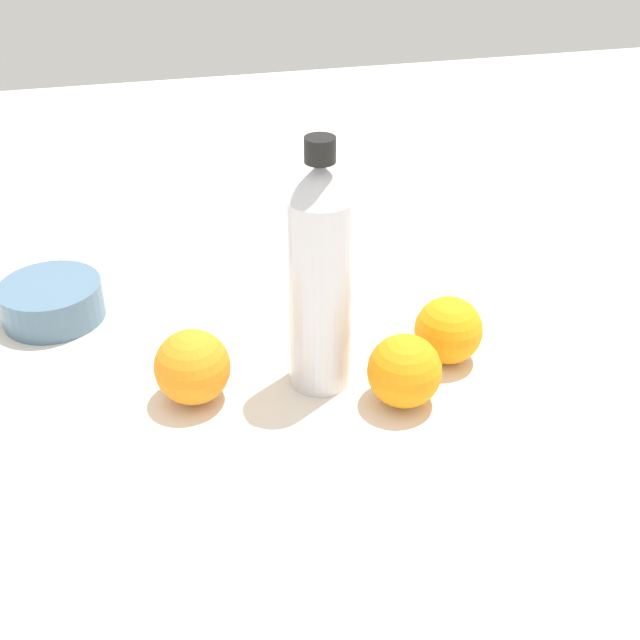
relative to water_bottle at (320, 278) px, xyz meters
The scene contains 6 objects.
ground_plane 0.14m from the water_bottle, 104.30° to the left, with size 2.40×2.40×0.00m, color silver.
water_bottle is the anchor object (origin of this frame).
orange_0 0.13m from the water_bottle, 53.18° to the left, with size 0.08×0.08×0.08m, color orange.
orange_1 0.17m from the water_bottle, 90.12° to the right, with size 0.08×0.08×0.08m, color orange.
orange_2 0.18m from the water_bottle, 91.80° to the left, with size 0.08×0.08×0.08m, color orange.
ceramic_bowl 0.38m from the water_bottle, 124.66° to the right, with size 0.13×0.13×0.05m, color slate.
Camera 1 is at (0.72, -0.22, 0.55)m, focal length 44.88 mm.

